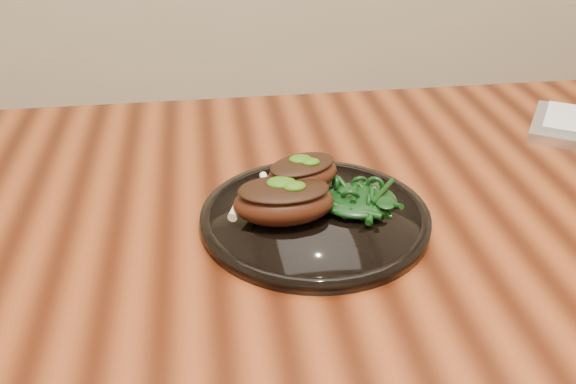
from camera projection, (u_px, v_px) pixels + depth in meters
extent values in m
cube|color=#321106|center=(401.00, 228.00, 0.77)|extent=(1.60, 0.80, 0.04)
cylinder|color=black|center=(315.00, 218.00, 0.74)|extent=(0.26, 0.26, 0.02)
torus|color=black|center=(315.00, 217.00, 0.74)|extent=(0.26, 0.26, 0.01)
cylinder|color=black|center=(315.00, 215.00, 0.74)|extent=(0.17, 0.17, 0.00)
ellipsoid|color=#3D180B|center=(284.00, 203.00, 0.71)|extent=(0.11, 0.07, 0.04)
ellipsoid|color=black|center=(284.00, 189.00, 0.70)|extent=(0.10, 0.06, 0.01)
cylinder|color=beige|center=(239.00, 205.00, 0.73)|extent=(0.03, 0.06, 0.01)
ellipsoid|color=#1C4707|center=(284.00, 184.00, 0.70)|extent=(0.03, 0.02, 0.01)
ellipsoid|color=#3D180B|center=(302.00, 175.00, 0.74)|extent=(0.11, 0.09, 0.03)
ellipsoid|color=black|center=(302.00, 164.00, 0.73)|extent=(0.10, 0.08, 0.01)
cylinder|color=beige|center=(267.00, 184.00, 0.74)|extent=(0.01, 0.04, 0.01)
ellipsoid|color=#1C4707|center=(302.00, 160.00, 0.73)|extent=(0.03, 0.02, 0.01)
ellipsoid|color=#1C4707|center=(280.00, 189.00, 0.78)|extent=(0.07, 0.05, 0.00)
ellipsoid|color=black|center=(359.00, 200.00, 0.74)|extent=(0.09, 0.08, 0.02)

